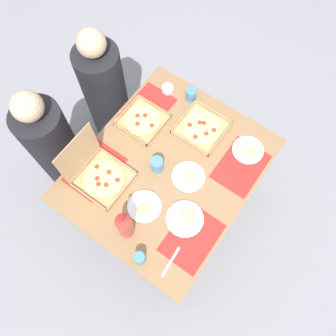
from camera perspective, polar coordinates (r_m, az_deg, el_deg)
ground_plane at (r=2.91m, az=-0.00°, el=-5.84°), size 6.00×6.00×0.00m
dining_table at (r=2.30m, az=-0.00°, el=-1.14°), size 1.25×1.05×0.77m
placemat_near_left at (r=2.06m, az=3.98°, el=-11.47°), size 0.36×0.26×0.00m
placemat_near_right at (r=2.24m, az=12.01°, el=0.26°), size 0.36×0.26×0.00m
placemat_far_left at (r=2.23m, az=-12.05°, el=-0.25°), size 0.36×0.26×0.00m
placemat_far_right at (r=2.40m, az=-3.40°, el=9.86°), size 0.36×0.26×0.00m
pizza_box_center at (r=2.16m, az=-11.49°, el=-0.93°), size 0.30×0.32×0.34m
pizza_box_corner_left at (r=2.31m, az=5.58°, el=6.59°), size 0.30×0.30×0.04m
pizza_box_edge_far at (r=2.34m, az=-4.25°, el=7.86°), size 0.28×0.28×0.04m
plate_near_right at (r=2.16m, az=3.50°, el=-1.48°), size 0.21×0.21×0.03m
plate_near_left at (r=2.08m, az=2.85°, el=-8.39°), size 0.23×0.23×0.03m
plate_middle at (r=2.10m, az=-3.96°, el=-6.45°), size 0.21×0.21×0.03m
plate_far_right at (r=2.29m, az=13.15°, el=2.85°), size 0.20×0.20×0.03m
soda_bottle at (r=1.95m, az=-7.22°, el=-9.42°), size 0.09×0.09×0.32m
cup_dark at (r=2.14m, az=-1.84°, el=0.57°), size 0.08×0.08×0.11m
cup_clear_left at (r=2.41m, az=3.84°, el=12.12°), size 0.07×0.07×0.09m
cup_clear_right at (r=2.00m, az=-4.74°, el=-14.68°), size 0.07×0.07×0.09m
condiment_bowl at (r=2.46m, az=-0.07°, el=12.98°), size 0.08×0.08×0.04m
fork_by_far_right at (r=2.03m, az=0.46°, el=-15.28°), size 0.19×0.03×0.00m
diner_left_seat at (r=2.61m, az=-17.90°, el=2.79°), size 0.32×0.32×1.22m
diner_right_seat at (r=2.75m, az=-10.14°, el=11.52°), size 0.32×0.32×1.23m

